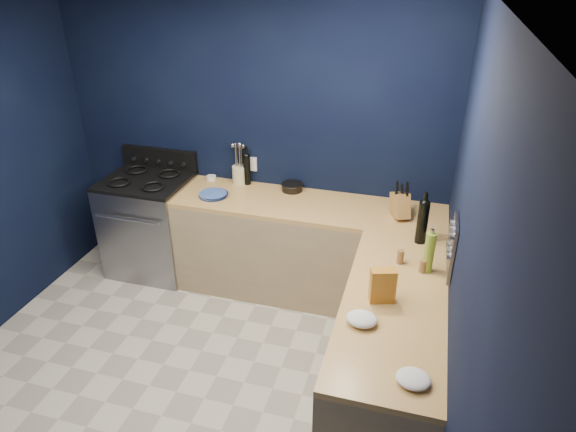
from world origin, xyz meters
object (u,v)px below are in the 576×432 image
(crouton_bag, at_px, (383,286))
(gas_range, at_px, (152,226))
(utensil_crock, at_px, (240,175))
(knife_block, at_px, (400,205))
(plate_stack, at_px, (213,195))

(crouton_bag, bearing_deg, gas_range, 135.72)
(utensil_crock, height_order, knife_block, knife_block)
(crouton_bag, bearing_deg, knife_block, 72.14)
(utensil_crock, bearing_deg, crouton_bag, -44.19)
(knife_block, xyz_separation_m, crouton_bag, (-0.01, -1.15, 0.01))
(utensil_crock, bearing_deg, gas_range, -161.81)
(knife_block, distance_m, crouton_bag, 1.15)
(knife_block, bearing_deg, plate_stack, 158.25)
(plate_stack, distance_m, crouton_bag, 1.93)
(plate_stack, xyz_separation_m, utensil_crock, (0.12, 0.33, 0.07))
(plate_stack, relative_size, crouton_bag, 1.07)
(knife_block, relative_size, crouton_bag, 0.89)
(plate_stack, distance_m, knife_block, 1.60)
(gas_range, bearing_deg, knife_block, 0.03)
(utensil_crock, height_order, crouton_bag, crouton_bag)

